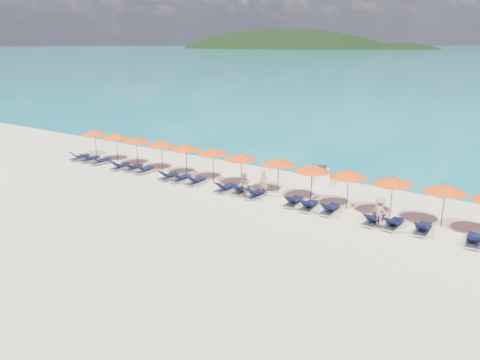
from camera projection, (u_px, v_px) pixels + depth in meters
The scene contains 38 objects.
ground at pixel (208, 215), 24.72m from camera, with size 1400.00×1400.00×0.00m, color beige.
headland_main at pixel (280, 78), 625.32m from camera, with size 374.00×242.00×126.50m.
headland_small at pixel (398, 80), 559.47m from camera, with size 162.00×126.00×85.50m.
jetski at pixel (322, 176), 30.62m from camera, with size 1.92×2.70×0.90m.
beachgoer_a at pixel (264, 183), 27.65m from camera, with size 0.55×0.36×1.52m, color tan.
beachgoer_b at pixel (244, 185), 27.39m from camera, with size 0.71×0.41×1.47m, color tan.
beachgoer_c at pixel (380, 211), 23.10m from camera, with size 0.96×0.45×1.49m, color tan.
umbrella_0 at pixel (95, 132), 36.37m from camera, with size 2.10×2.10×2.28m.
umbrella_1 at pixel (116, 136), 35.08m from camera, with size 2.10×2.10×2.28m.
umbrella_2 at pixel (136, 139), 33.83m from camera, with size 2.10×2.10×2.28m.
umbrella_3 at pixel (161, 143), 32.53m from camera, with size 2.10×2.10×2.28m.
umbrella_4 at pixel (186, 147), 31.36m from camera, with size 2.10×2.10×2.28m.
umbrella_5 at pixel (213, 151), 30.18m from camera, with size 2.10×2.10×2.28m.
umbrella_6 at pixel (241, 156), 28.81m from camera, with size 2.10×2.10×2.28m.
umbrella_7 at pixel (279, 161), 27.59m from camera, with size 2.10×2.10×2.28m.
umbrella_8 at pixel (312, 168), 26.18m from camera, with size 2.10×2.10×2.28m.
umbrella_9 at pixel (349, 174), 25.02m from camera, with size 2.10×2.10×2.28m.
umbrella_10 at pixel (393, 180), 23.83m from camera, with size 2.10×2.10×2.28m.
umbrella_11 at pixel (446, 188), 22.53m from camera, with size 2.10×2.10×2.28m.
lounger_0 at pixel (80, 157), 36.15m from camera, with size 0.79×1.75×0.66m.
lounger_1 at pixel (90, 159), 35.61m from camera, with size 0.67×1.72×0.66m.
lounger_2 at pixel (100, 161), 34.92m from camera, with size 0.79×1.76×0.66m.
lounger_3 at pixel (120, 166), 33.53m from camera, with size 0.79×1.75×0.66m.
lounger_4 at pixel (133, 167), 33.17m from camera, with size 0.65×1.71×0.66m.
lounger_5 at pixel (145, 170), 32.56m from camera, with size 0.64×1.71×0.66m.
lounger_6 at pixel (168, 176), 31.06m from camera, with size 0.67×1.72×0.66m.
lounger_7 at pixel (181, 178), 30.58m from camera, with size 0.63×1.70×0.66m.
lounger_8 at pixel (196, 181), 29.96m from camera, with size 0.64×1.71×0.66m.
lounger_9 at pixel (225, 188), 28.53m from camera, with size 0.72×1.74×0.66m.
lounger_10 at pixel (241, 190), 28.16m from camera, with size 0.77×1.75×0.66m.
lounger_11 at pixel (256, 194), 27.38m from camera, with size 0.71×1.73×0.66m.
lounger_12 at pixel (293, 201), 26.10m from camera, with size 0.74×1.74×0.66m.
lounger_13 at pixel (309, 205), 25.47m from camera, with size 0.78×1.75×0.66m.
lounger_14 at pixel (330, 209), 24.91m from camera, with size 0.64×1.71×0.66m.
lounger_15 at pixel (374, 220), 23.40m from camera, with size 0.76×1.75×0.66m.
lounger_16 at pixel (393, 223), 22.94m from camera, with size 0.76×1.74×0.66m.
lounger_17 at pixel (423, 228), 22.34m from camera, with size 0.65×1.71×0.66m.
lounger_18 at pixel (474, 240), 21.03m from camera, with size 0.75×1.74×0.66m.
Camera 1 is at (14.42, -18.21, 8.81)m, focal length 35.00 mm.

